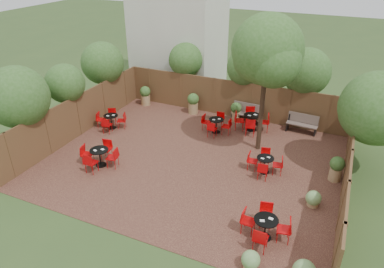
% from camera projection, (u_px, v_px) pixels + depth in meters
% --- Properties ---
extents(ground, '(80.00, 80.00, 0.00)m').
position_uv_depth(ground, '(193.00, 161.00, 15.39)').
color(ground, '#354F23').
rests_on(ground, ground).
extents(courtyard_paving, '(12.00, 10.00, 0.02)m').
position_uv_depth(courtyard_paving, '(193.00, 161.00, 15.39)').
color(courtyard_paving, '#351A15').
rests_on(courtyard_paving, ground).
extents(fence_back, '(12.00, 0.08, 2.00)m').
position_uv_depth(fence_back, '(232.00, 99.00, 18.96)').
color(fence_back, '#54381F').
rests_on(fence_back, ground).
extents(fence_left, '(0.08, 10.00, 2.00)m').
position_uv_depth(fence_left, '(79.00, 116.00, 17.09)').
color(fence_left, '#54381F').
rests_on(fence_left, ground).
extents(fence_right, '(0.08, 10.00, 2.00)m').
position_uv_depth(fence_right, '(347.00, 174.00, 12.76)').
color(fence_right, '#54381F').
rests_on(fence_right, ground).
extents(neighbour_building, '(5.00, 4.00, 8.00)m').
position_uv_depth(neighbour_building, '(179.00, 24.00, 21.59)').
color(neighbour_building, beige).
rests_on(neighbour_building, ground).
extents(overhang_foliage, '(15.97, 10.76, 2.80)m').
position_uv_depth(overhang_foliage, '(202.00, 82.00, 16.21)').
color(overhang_foliage, '#2E561C').
rests_on(overhang_foliage, ground).
extents(courtyard_tree, '(2.96, 2.89, 5.97)m').
position_uv_depth(courtyard_tree, '(267.00, 54.00, 14.26)').
color(courtyard_tree, black).
rests_on(courtyard_tree, courtyard_paving).
extents(park_bench_left, '(1.62, 0.59, 0.99)m').
position_uv_depth(park_bench_left, '(247.00, 113.00, 18.52)').
color(park_bench_left, brown).
rests_on(park_bench_left, courtyard_paving).
extents(park_bench_right, '(1.51, 0.58, 0.91)m').
position_uv_depth(park_bench_right, '(302.00, 123.00, 17.52)').
color(park_bench_right, brown).
rests_on(park_bench_right, courtyard_paving).
extents(bistro_tables, '(10.42, 8.72, 0.94)m').
position_uv_depth(bistro_tables, '(201.00, 146.00, 15.62)').
color(bistro_tables, black).
rests_on(bistro_tables, courtyard_paving).
extents(planters, '(11.20, 4.11, 1.14)m').
position_uv_depth(planters, '(212.00, 113.00, 18.29)').
color(planters, '#9A784D').
rests_on(planters, courtyard_paving).
extents(low_shrubs, '(2.04, 4.15, 0.69)m').
position_uv_depth(low_shrubs, '(293.00, 246.00, 10.63)').
color(low_shrubs, '#9A784D').
rests_on(low_shrubs, courtyard_paving).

